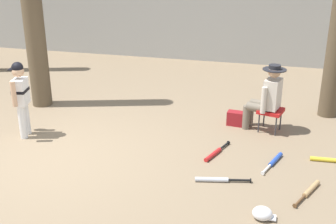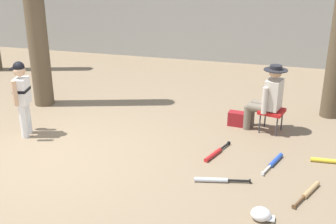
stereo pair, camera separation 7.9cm
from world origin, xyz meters
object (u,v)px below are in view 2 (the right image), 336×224
(batting_helmet_white, at_px, (261,214))
(bat_aluminum_silver, at_px, (215,180))
(young_ballplayer, at_px, (22,94))
(bat_red_barrel, at_px, (215,153))
(seated_spectator, at_px, (268,96))
(folding_stool, at_px, (272,112))
(bat_wood_tan, at_px, (309,192))
(bat_yellow_trainer, at_px, (332,161))
(handbag_beside_stool, at_px, (238,119))
(bat_blue_youth, at_px, (274,162))

(batting_helmet_white, bearing_deg, bat_aluminum_silver, 133.44)
(young_ballplayer, xyz_separation_m, bat_red_barrel, (3.27, 0.10, -0.71))
(seated_spectator, height_order, bat_red_barrel, seated_spectator)
(folding_stool, height_order, bat_aluminum_silver, folding_stool)
(bat_wood_tan, height_order, batting_helmet_white, batting_helmet_white)
(bat_wood_tan, bearing_deg, bat_yellow_trainer, 70.51)
(seated_spectator, bearing_deg, handbag_beside_stool, 170.25)
(bat_red_barrel, bearing_deg, folding_stool, 56.69)
(bat_yellow_trainer, xyz_separation_m, batting_helmet_white, (-0.92, -1.73, 0.04))
(folding_stool, bearing_deg, seated_spectator, 165.99)
(bat_red_barrel, relative_size, bat_yellow_trainer, 0.91)
(folding_stool, height_order, seated_spectator, seated_spectator)
(handbag_beside_stool, relative_size, bat_red_barrel, 0.46)
(handbag_beside_stool, bearing_deg, bat_blue_youth, -61.42)
(young_ballplayer, distance_m, seated_spectator, 4.17)
(bat_yellow_trainer, bearing_deg, young_ballplayer, -176.28)
(bat_red_barrel, xyz_separation_m, bat_blue_youth, (0.91, -0.03, 0.00))
(bat_red_barrel, height_order, batting_helmet_white, batting_helmet_white)
(young_ballplayer, xyz_separation_m, folding_stool, (4.05, 1.28, -0.38))
(bat_yellow_trainer, relative_size, batting_helmet_white, 2.85)
(bat_red_barrel, bearing_deg, bat_blue_youth, -1.59)
(batting_helmet_white, bearing_deg, bat_red_barrel, 118.47)
(batting_helmet_white, bearing_deg, folding_stool, 90.87)
(seated_spectator, xyz_separation_m, bat_blue_youth, (0.22, -1.23, -0.61))
(handbag_beside_stool, bearing_deg, bat_wood_tan, -59.68)
(handbag_beside_stool, relative_size, batting_helmet_white, 1.19)
(young_ballplayer, height_order, bat_red_barrel, young_ballplayer)
(folding_stool, relative_size, bat_wood_tan, 0.68)
(bat_red_barrel, bearing_deg, seated_spectator, 60.54)
(handbag_beside_stool, distance_m, bat_yellow_trainer, 1.88)
(young_ballplayer, height_order, batting_helmet_white, young_ballplayer)
(handbag_beside_stool, relative_size, bat_yellow_trainer, 0.42)
(folding_stool, xyz_separation_m, bat_wood_tan, (0.61, -1.94, -0.33))
(folding_stool, xyz_separation_m, batting_helmet_white, (0.04, -2.69, -0.29))
(batting_helmet_white, bearing_deg, bat_blue_youth, 86.60)
(bat_wood_tan, bearing_deg, bat_aluminum_silver, -178.20)
(bat_blue_youth, bearing_deg, young_ballplayer, -178.99)
(seated_spectator, bearing_deg, bat_red_barrel, -119.46)
(handbag_beside_stool, bearing_deg, folding_stool, -10.45)
(bat_blue_youth, bearing_deg, bat_red_barrel, 178.41)
(seated_spectator, relative_size, bat_aluminum_silver, 1.56)
(bat_wood_tan, xyz_separation_m, bat_yellow_trainer, (0.35, 0.99, 0.00))
(bat_aluminum_silver, height_order, bat_yellow_trainer, same)
(bat_blue_youth, height_order, bat_aluminum_silver, same)
(bat_yellow_trainer, bearing_deg, batting_helmet_white, -117.95)
(bat_wood_tan, bearing_deg, bat_red_barrel, 151.28)
(bat_red_barrel, xyz_separation_m, bat_aluminum_silver, (0.15, -0.80, 0.00))
(handbag_beside_stool, xyz_separation_m, batting_helmet_white, (0.63, -2.80, -0.06))
(handbag_beside_stool, xyz_separation_m, bat_red_barrel, (-0.19, -1.29, -0.10))
(handbag_beside_stool, relative_size, bat_wood_tan, 0.48)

